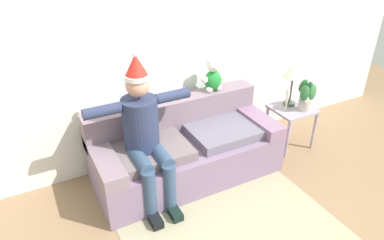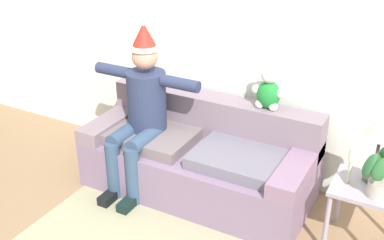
{
  "view_description": "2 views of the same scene",
  "coord_description": "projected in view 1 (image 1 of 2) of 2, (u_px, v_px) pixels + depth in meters",
  "views": [
    {
      "loc": [
        -1.39,
        -1.79,
        2.41
      ],
      "look_at": [
        -0.04,
        0.79,
        0.8
      ],
      "focal_mm": 32.52,
      "sensor_mm": 36.0,
      "label": 1
    },
    {
      "loc": [
        1.67,
        -2.19,
        2.44
      ],
      "look_at": [
        -0.0,
        0.89,
        0.75
      ],
      "focal_mm": 44.59,
      "sensor_mm": 36.0,
      "label": 2
    }
  ],
  "objects": [
    {
      "name": "person_seated",
      "position": [
        144.0,
        131.0,
        3.23
      ],
      "size": [
        1.02,
        0.77,
        1.5
      ],
      "color": "navy",
      "rests_on": "ground_plane"
    },
    {
      "name": "table_lamp",
      "position": [
        294.0,
        72.0,
        4.04
      ],
      "size": [
        0.24,
        0.24,
        0.54
      ],
      "color": "#42513E",
      "rests_on": "side_table"
    },
    {
      "name": "potted_plant",
      "position": [
        306.0,
        95.0,
        4.02
      ],
      "size": [
        0.24,
        0.27,
        0.38
      ],
      "color": "#BBB0A7",
      "rests_on": "side_table"
    },
    {
      "name": "teddy_bear",
      "position": [
        213.0,
        76.0,
        3.85
      ],
      "size": [
        0.29,
        0.17,
        0.38
      ],
      "color": "#208234",
      "rests_on": "couch"
    },
    {
      "name": "couch",
      "position": [
        185.0,
        148.0,
        3.77
      ],
      "size": [
        1.97,
        0.87,
        0.8
      ],
      "color": "slate",
      "rests_on": "ground_plane"
    },
    {
      "name": "area_rug",
      "position": [
        236.0,
        234.0,
        3.12
      ],
      "size": [
        1.89,
        1.29,
        0.01
      ],
      "primitive_type": "cube",
      "color": "tan",
      "rests_on": "ground_plane"
    },
    {
      "name": "ground_plane",
      "position": [
        237.0,
        235.0,
        3.12
      ],
      "size": [
        10.0,
        10.0,
        0.0
      ],
      "primitive_type": "plane",
      "color": "#906F50"
    },
    {
      "name": "side_table",
      "position": [
        292.0,
        114.0,
        4.21
      ],
      "size": [
        0.48,
        0.45,
        0.52
      ],
      "color": "#A094A6",
      "rests_on": "ground_plane"
    },
    {
      "name": "candle_short",
      "position": [
        301.0,
        91.0,
        4.17
      ],
      "size": [
        0.04,
        0.04,
        0.27
      ],
      "color": "beige",
      "rests_on": "side_table"
    },
    {
      "name": "back_wall",
      "position": [
        162.0,
        43.0,
        3.66
      ],
      "size": [
        7.0,
        0.1,
        2.7
      ],
      "primitive_type": "cube",
      "color": "white",
      "rests_on": "ground_plane"
    },
    {
      "name": "candle_tall",
      "position": [
        287.0,
        97.0,
        4.01
      ],
      "size": [
        0.04,
        0.04,
        0.28
      ],
      "color": "beige",
      "rests_on": "side_table"
    }
  ]
}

